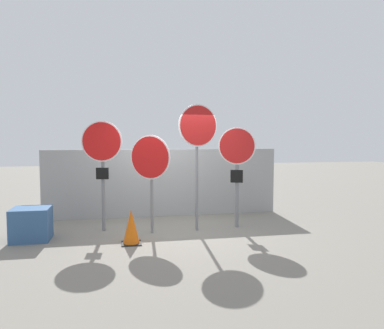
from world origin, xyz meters
TOP-DOWN VIEW (x-y plane):
  - ground_plane at (0.00, 0.00)m, footprint 40.00×40.00m
  - fence_back at (0.00, 1.58)m, footprint 5.97×0.12m
  - stop_sign_0 at (-1.47, 0.24)m, footprint 0.86×0.21m
  - stop_sign_1 at (-0.48, -0.15)m, footprint 0.78×0.54m
  - stop_sign_2 at (0.53, -0.12)m, footprint 0.88×0.26m
  - stop_sign_3 at (1.45, 0.02)m, footprint 0.76×0.37m
  - traffic_cone_0 at (-0.91, -0.84)m, footprint 0.38×0.38m
  - storage_crate at (-2.83, -0.21)m, footprint 0.71×0.65m

SIDE VIEW (x-z plane):
  - ground_plane at x=0.00m, z-range 0.00..0.00m
  - storage_crate at x=-2.83m, z-range 0.00..0.64m
  - traffic_cone_0 at x=-0.91m, z-range 0.00..0.66m
  - fence_back at x=0.00m, z-range 0.00..1.72m
  - stop_sign_1 at x=-0.48m, z-range 0.47..2.55m
  - stop_sign_3 at x=1.45m, z-range 0.44..2.68m
  - stop_sign_0 at x=-1.47m, z-range 0.52..2.89m
  - stop_sign_2 at x=0.53m, z-range 0.71..3.43m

